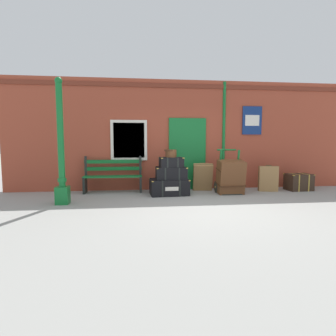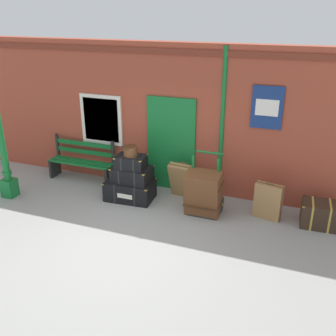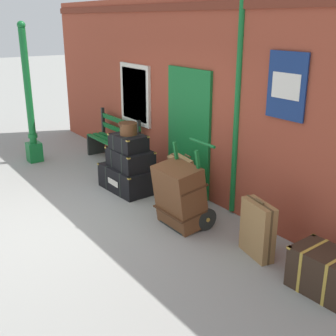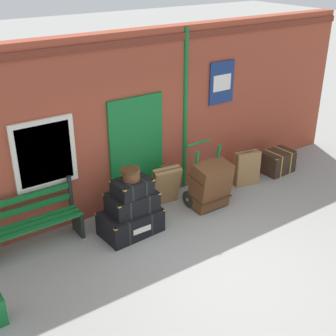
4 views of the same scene
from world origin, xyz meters
TOP-DOWN VIEW (x-y plane):
  - ground_plane at (0.00, 0.00)m, footprint 60.00×60.00m
  - brick_facade at (-0.01, 2.60)m, footprint 10.40×0.35m
  - lamp_post at (-3.15, 0.80)m, footprint 0.28×0.28m
  - platform_bench at (-2.14, 2.16)m, footprint 1.60×0.43m
  - steamer_trunk_base at (-0.63, 1.62)m, footprint 1.05×0.71m
  - steamer_trunk_middle at (-0.58, 1.63)m, footprint 0.81×0.55m
  - steamer_trunk_top at (-0.58, 1.61)m, footprint 0.64×0.50m
  - round_hatbox at (-0.59, 1.62)m, footprint 0.33×0.31m
  - porters_trolley at (1.02, 1.68)m, footprint 0.71×0.56m
  - large_brown_trunk at (1.02, 1.51)m, footprint 0.70×0.56m
  - suitcase_caramel at (2.24, 1.81)m, footprint 0.55×0.29m
  - suitcase_oxblood at (0.40, 2.08)m, footprint 0.59×0.47m
  - corner_trunk at (3.21, 1.85)m, footprint 0.71×0.53m

SIDE VIEW (x-z plane):
  - ground_plane at x=0.00m, z-range 0.00..0.00m
  - steamer_trunk_base at x=-0.63m, z-range 0.00..0.42m
  - corner_trunk at x=3.21m, z-range 0.00..0.48m
  - porters_trolley at x=1.02m, z-range -0.33..0.88m
  - suitcase_caramel at x=2.24m, z-range -0.02..0.74m
  - suitcase_oxblood at x=0.40m, z-range 0.00..0.80m
  - platform_bench at x=-2.14m, z-range -0.06..0.95m
  - large_brown_trunk at x=1.02m, z-range 0.00..0.93m
  - steamer_trunk_middle at x=-0.58m, z-range 0.42..0.74m
  - steamer_trunk_top at x=-0.58m, z-range 0.74..1.00m
  - lamp_post at x=-3.15m, z-range -0.35..2.46m
  - round_hatbox at x=-0.59m, z-range 1.01..1.22m
  - brick_facade at x=-0.01m, z-range 0.00..3.20m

